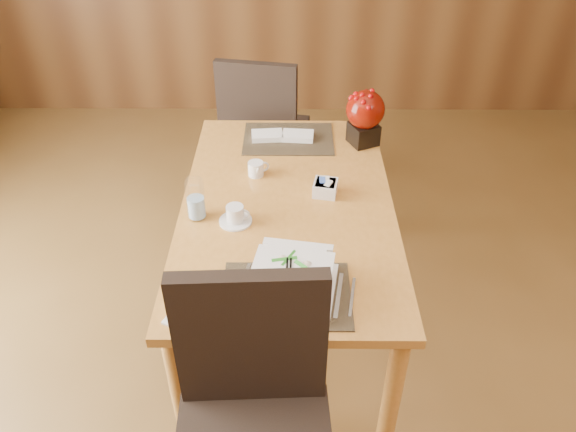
{
  "coord_description": "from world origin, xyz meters",
  "views": [
    {
      "loc": [
        0.02,
        -1.34,
        2.15
      ],
      "look_at": [
        0.0,
        0.35,
        0.87
      ],
      "focal_mm": 35.0,
      "sensor_mm": 36.0,
      "label": 1
    }
  ],
  "objects_px": {
    "soup_setting": "(292,279)",
    "berry_decor": "(365,114)",
    "near_chair": "(253,414)",
    "dining_table": "(288,221)",
    "coffee_cup": "(235,215)",
    "creamer_jug": "(256,169)",
    "far_chair": "(263,126)",
    "bread_plate": "(192,315)",
    "sugar_caddy": "(325,188)",
    "water_glass": "(195,199)"
  },
  "relations": [
    {
      "from": "creamer_jug",
      "to": "bread_plate",
      "type": "height_order",
      "value": "creamer_jug"
    },
    {
      "from": "berry_decor",
      "to": "bread_plate",
      "type": "bearing_deg",
      "value": -120.46
    },
    {
      "from": "bread_plate",
      "to": "near_chair",
      "type": "distance_m",
      "value": 0.38
    },
    {
      "from": "sugar_caddy",
      "to": "bread_plate",
      "type": "distance_m",
      "value": 0.86
    },
    {
      "from": "water_glass",
      "to": "sugar_caddy",
      "type": "distance_m",
      "value": 0.56
    },
    {
      "from": "water_glass",
      "to": "far_chair",
      "type": "distance_m",
      "value": 1.18
    },
    {
      "from": "near_chair",
      "to": "bread_plate",
      "type": "bearing_deg",
      "value": 125.61
    },
    {
      "from": "coffee_cup",
      "to": "sugar_caddy",
      "type": "distance_m",
      "value": 0.43
    },
    {
      "from": "near_chair",
      "to": "water_glass",
      "type": "bearing_deg",
      "value": 105.51
    },
    {
      "from": "creamer_jug",
      "to": "bread_plate",
      "type": "distance_m",
      "value": 0.88
    },
    {
      "from": "dining_table",
      "to": "far_chair",
      "type": "bearing_deg",
      "value": 98.68
    },
    {
      "from": "berry_decor",
      "to": "near_chair",
      "type": "height_order",
      "value": "near_chair"
    },
    {
      "from": "near_chair",
      "to": "dining_table",
      "type": "bearing_deg",
      "value": 81.01
    },
    {
      "from": "coffee_cup",
      "to": "sugar_caddy",
      "type": "bearing_deg",
      "value": 28.56
    },
    {
      "from": "soup_setting",
      "to": "coffee_cup",
      "type": "relative_size",
      "value": 2.5
    },
    {
      "from": "water_glass",
      "to": "sugar_caddy",
      "type": "bearing_deg",
      "value": 17.83
    },
    {
      "from": "soup_setting",
      "to": "bread_plate",
      "type": "xyz_separation_m",
      "value": [
        -0.34,
        -0.12,
        -0.05
      ]
    },
    {
      "from": "coffee_cup",
      "to": "creamer_jug",
      "type": "bearing_deg",
      "value": 79.54
    },
    {
      "from": "coffee_cup",
      "to": "berry_decor",
      "type": "xyz_separation_m",
      "value": [
        0.58,
        0.65,
        0.12
      ]
    },
    {
      "from": "dining_table",
      "to": "water_glass",
      "type": "distance_m",
      "value": 0.43
    },
    {
      "from": "coffee_cup",
      "to": "creamer_jug",
      "type": "height_order",
      "value": "coffee_cup"
    },
    {
      "from": "dining_table",
      "to": "creamer_jug",
      "type": "xyz_separation_m",
      "value": [
        -0.15,
        0.22,
        0.13
      ]
    },
    {
      "from": "soup_setting",
      "to": "near_chair",
      "type": "height_order",
      "value": "near_chair"
    },
    {
      "from": "near_chair",
      "to": "far_chair",
      "type": "xyz_separation_m",
      "value": [
        -0.06,
        1.94,
        -0.03
      ]
    },
    {
      "from": "berry_decor",
      "to": "near_chair",
      "type": "relative_size",
      "value": 0.26
    },
    {
      "from": "far_chair",
      "to": "coffee_cup",
      "type": "bearing_deg",
      "value": 97.44
    },
    {
      "from": "sugar_caddy",
      "to": "water_glass",
      "type": "bearing_deg",
      "value": -162.17
    },
    {
      "from": "water_glass",
      "to": "coffee_cup",
      "type": "bearing_deg",
      "value": -11.29
    },
    {
      "from": "creamer_jug",
      "to": "berry_decor",
      "type": "distance_m",
      "value": 0.61
    },
    {
      "from": "dining_table",
      "to": "soup_setting",
      "type": "relative_size",
      "value": 4.45
    },
    {
      "from": "soup_setting",
      "to": "water_glass",
      "type": "height_order",
      "value": "water_glass"
    },
    {
      "from": "dining_table",
      "to": "berry_decor",
      "type": "distance_m",
      "value": 0.68
    },
    {
      "from": "coffee_cup",
      "to": "bread_plate",
      "type": "height_order",
      "value": "coffee_cup"
    },
    {
      "from": "soup_setting",
      "to": "berry_decor",
      "type": "xyz_separation_m",
      "value": [
        0.35,
        1.04,
        0.1
      ]
    },
    {
      "from": "dining_table",
      "to": "sugar_caddy",
      "type": "height_order",
      "value": "sugar_caddy"
    },
    {
      "from": "sugar_caddy",
      "to": "berry_decor",
      "type": "xyz_separation_m",
      "value": [
        0.21,
        0.44,
        0.13
      ]
    },
    {
      "from": "sugar_caddy",
      "to": "far_chair",
      "type": "bearing_deg",
      "value": 108.54
    },
    {
      "from": "soup_setting",
      "to": "sugar_caddy",
      "type": "relative_size",
      "value": 3.37
    },
    {
      "from": "bread_plate",
      "to": "near_chair",
      "type": "bearing_deg",
      "value": -51.66
    },
    {
      "from": "soup_setting",
      "to": "water_glass",
      "type": "xyz_separation_m",
      "value": [
        -0.39,
        0.43,
        0.03
      ]
    },
    {
      "from": "coffee_cup",
      "to": "near_chair",
      "type": "bearing_deg",
      "value": -82.04
    },
    {
      "from": "sugar_caddy",
      "to": "berry_decor",
      "type": "relative_size",
      "value": 0.36
    },
    {
      "from": "coffee_cup",
      "to": "far_chair",
      "type": "relative_size",
      "value": 0.13
    },
    {
      "from": "dining_table",
      "to": "near_chair",
      "type": "distance_m",
      "value": 0.93
    },
    {
      "from": "berry_decor",
      "to": "far_chair",
      "type": "bearing_deg",
      "value": 136.03
    },
    {
      "from": "creamer_jug",
      "to": "water_glass",
      "type": "bearing_deg",
      "value": -146.1
    },
    {
      "from": "creamer_jug",
      "to": "sugar_caddy",
      "type": "distance_m",
      "value": 0.34
    },
    {
      "from": "berry_decor",
      "to": "soup_setting",
      "type": "bearing_deg",
      "value": -108.49
    },
    {
      "from": "water_glass",
      "to": "near_chair",
      "type": "relative_size",
      "value": 0.17
    },
    {
      "from": "coffee_cup",
      "to": "water_glass",
      "type": "xyz_separation_m",
      "value": [
        -0.16,
        0.03,
        0.06
      ]
    }
  ]
}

